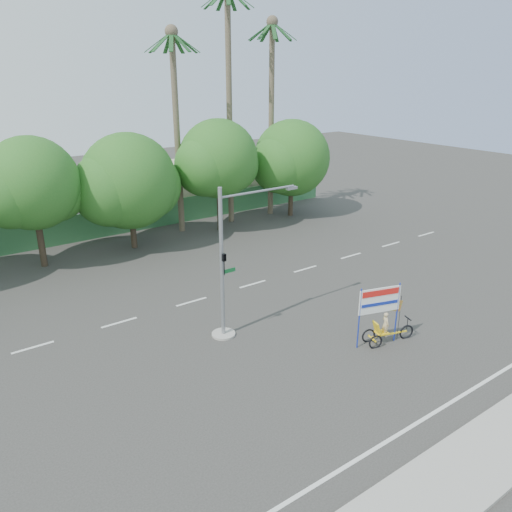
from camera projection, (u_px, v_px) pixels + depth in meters
ground at (322, 356)px, 21.55m from camera, size 120.00×120.00×0.00m
sidewalk_near at (483, 457)px, 15.82m from camera, size 50.00×2.40×0.12m
fence at (128, 220)px, 37.56m from camera, size 38.00×0.08×2.00m
building_right at (192, 185)px, 45.07m from camera, size 14.00×8.00×3.60m
tree_left at (31, 187)px, 29.63m from camera, size 6.66×5.60×8.07m
tree_center at (128, 184)px, 33.11m from camera, size 7.62×6.40×7.85m
tree_right at (218, 162)px, 36.66m from camera, size 6.90×5.80×8.36m
tree_far_right at (291, 160)px, 40.69m from camera, size 7.38×6.20×7.94m
palm_tall at (229, 86)px, 37.09m from camera, size 3.73×3.79×17.45m
palm_mid at (271, 99)px, 39.64m from camera, size 3.73×3.79×15.45m
palm_short at (176, 111)px, 35.19m from camera, size 3.73×3.79×14.45m
traffic_signal at (228, 276)px, 22.36m from camera, size 4.72×1.10×7.00m
trike_billboard at (383, 320)px, 22.15m from camera, size 2.85×1.17×2.90m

